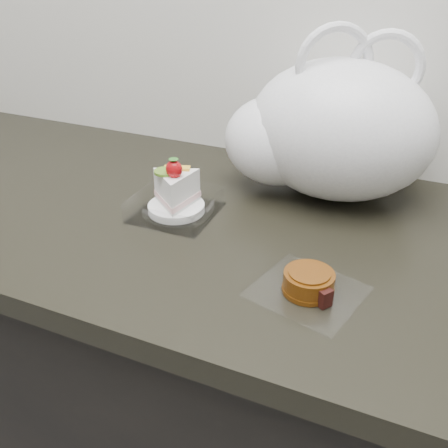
% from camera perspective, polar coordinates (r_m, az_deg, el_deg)
% --- Properties ---
extents(counter, '(2.04, 0.64, 0.90)m').
position_cam_1_polar(counter, '(1.15, 1.89, -19.60)').
color(counter, black).
rests_on(counter, ground).
extents(cake_tray, '(0.14, 0.14, 0.11)m').
position_cam_1_polar(cake_tray, '(0.88, -5.53, 2.90)').
color(cake_tray, white).
rests_on(cake_tray, counter).
extents(mooncake_wrap, '(0.17, 0.16, 0.03)m').
position_cam_1_polar(mooncake_wrap, '(0.70, 9.69, -6.80)').
color(mooncake_wrap, white).
rests_on(mooncake_wrap, counter).
extents(plastic_bag, '(0.44, 0.38, 0.31)m').
position_cam_1_polar(plastic_bag, '(0.94, 11.69, 10.33)').
color(plastic_bag, white).
rests_on(plastic_bag, counter).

